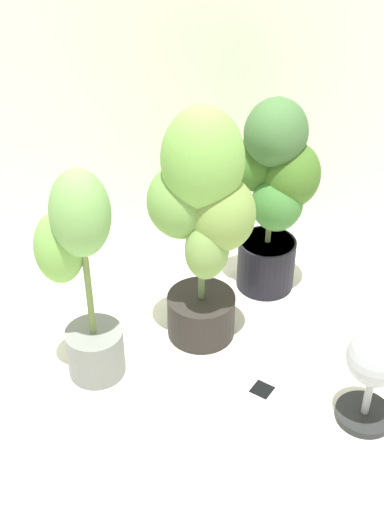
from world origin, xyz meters
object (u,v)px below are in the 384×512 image
Objects in this scene: potted_plant_back_right at (274,187)px; potted_plant_front_left at (80,269)px; potted_plant_center at (202,216)px; floor_fan at (374,366)px; hygrometer_box at (262,392)px.

potted_plant_back_right is 1.01× the size of potted_plant_front_left.
potted_plant_center is 0.70m from floor_fan.
potted_plant_front_left is 0.71m from hygrometer_box.
potted_plant_back_right is 6.87× the size of hygrometer_box.
potted_plant_back_right reaches higher than potted_plant_front_left.
potted_plant_back_right is 0.89× the size of potted_plant_center.
potted_plant_back_right reaches higher than floor_fan.
potted_plant_back_right is at bearing 33.00° from potted_plant_front_left.
floor_fan is (0.30, -0.11, 0.21)m from hygrometer_box.
hygrometer_box is at bearing -60.41° from potted_plant_center.
potted_plant_front_left reaches higher than hygrometer_box.
potted_plant_center is 0.60m from hygrometer_box.
potted_plant_front_left reaches higher than floor_fan.
potted_plant_front_left is 0.92m from floor_fan.
floor_fan is at bearing -41.23° from potted_plant_center.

